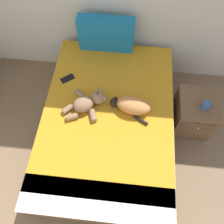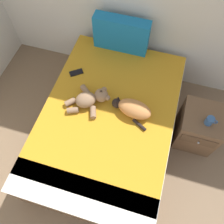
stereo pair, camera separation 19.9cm
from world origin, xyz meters
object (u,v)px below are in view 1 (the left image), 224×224
at_px(cat, 131,105).
at_px(teddy_bear, 88,102).
at_px(bed, 108,125).
at_px(nightstand, 193,113).
at_px(cell_phone, 67,78).
at_px(mug, 206,105).
at_px(patterned_cushion, 106,34).

relative_size(cat, teddy_bear, 0.94).
xyz_separation_m(bed, teddy_bear, (-0.21, 0.07, 0.34)).
height_order(bed, nightstand, bed).
bearing_deg(bed, cell_phone, 141.91).
bearing_deg(mug, cell_phone, 172.69).
height_order(bed, teddy_bear, teddy_bear).
xyz_separation_m(bed, mug, (0.99, 0.19, 0.28)).
xyz_separation_m(cat, mug, (0.76, 0.12, -0.07)).
xyz_separation_m(patterned_cushion, mug, (1.10, -0.70, -0.20)).
bearing_deg(bed, teddy_bear, 162.24).
relative_size(teddy_bear, nightstand, 0.89).
relative_size(teddy_bear, mug, 3.73).
bearing_deg(nightstand, cell_phone, 175.02).
bearing_deg(nightstand, teddy_bear, -170.75).
relative_size(patterned_cushion, nightstand, 1.24).
xyz_separation_m(cat, nightstand, (0.73, 0.18, -0.37)).
bearing_deg(cat, nightstand, 14.01).
distance_m(cell_phone, mug, 1.49).
bearing_deg(patterned_cushion, mug, -32.29).
xyz_separation_m(cat, teddy_bear, (-0.44, -0.01, -0.01)).
bearing_deg(cat, bed, -161.76).
bearing_deg(mug, nightstand, 115.90).
bearing_deg(cat, mug, 8.85).
height_order(nightstand, mug, mug).
distance_m(bed, nightstand, 0.99).
distance_m(patterned_cushion, cell_phone, 0.66).
bearing_deg(bed, nightstand, 15.03).
xyz_separation_m(bed, nightstand, (0.96, 0.26, -0.02)).
relative_size(teddy_bear, cell_phone, 2.77).
relative_size(bed, cat, 4.71).
relative_size(cell_phone, nightstand, 0.32).
distance_m(bed, teddy_bear, 0.41).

